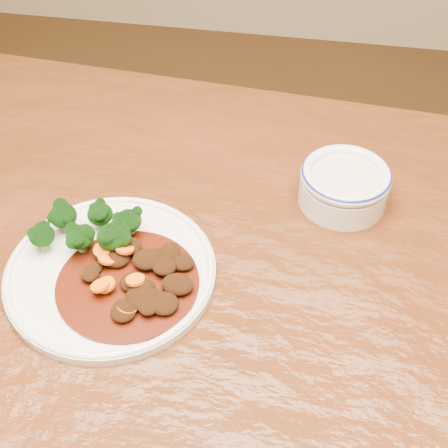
# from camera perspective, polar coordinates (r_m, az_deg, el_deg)

# --- Properties ---
(dining_table) EXTENTS (1.56, 1.01, 0.75)m
(dining_table) POSITION_cam_1_polar(r_m,az_deg,el_deg) (0.76, -1.12, -11.92)
(dining_table) COLOR #53200E
(dining_table) RESTS_ON ground
(dinner_plate) EXTENTS (0.24, 0.24, 0.02)m
(dinner_plate) POSITION_cam_1_polar(r_m,az_deg,el_deg) (0.74, -10.33, -4.26)
(dinner_plate) COLOR silver
(dinner_plate) RESTS_ON dining_table
(broccoli_florets) EXTENTS (0.12, 0.08, 0.04)m
(broccoli_florets) POSITION_cam_1_polar(r_m,az_deg,el_deg) (0.75, -12.19, -0.33)
(broccoli_florets) COLOR #5D8645
(broccoli_florets) RESTS_ON dinner_plate
(mince_stew) EXTENTS (0.16, 0.16, 0.03)m
(mince_stew) POSITION_cam_1_polar(r_m,az_deg,el_deg) (0.71, -7.89, -4.96)
(mince_stew) COLOR #441307
(mince_stew) RESTS_ON dinner_plate
(dip_bowl) EXTENTS (0.12, 0.12, 0.05)m
(dip_bowl) POSITION_cam_1_polar(r_m,az_deg,el_deg) (0.81, 10.95, 3.60)
(dip_bowl) COLOR beige
(dip_bowl) RESTS_ON dining_table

